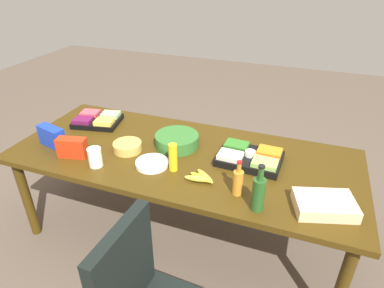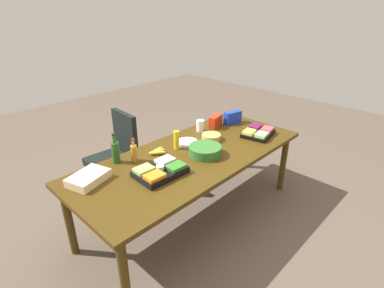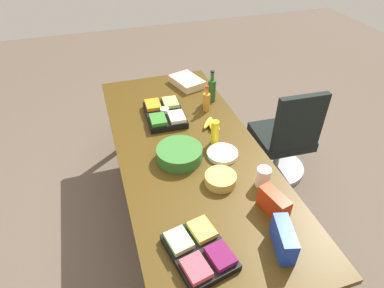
{
  "view_description": "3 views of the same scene",
  "coord_description": "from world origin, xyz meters",
  "views": [
    {
      "loc": [
        -0.76,
        1.84,
        1.97
      ],
      "look_at": [
        -0.07,
        -0.02,
        0.83
      ],
      "focal_mm": 30.91,
      "sensor_mm": 36.0,
      "label": 1
    },
    {
      "loc": [
        -1.88,
        -1.81,
        2.09
      ],
      "look_at": [
        0.05,
        0.05,
        0.82
      ],
      "focal_mm": 28.13,
      "sensor_mm": 36.0,
      "label": 2
    },
    {
      "loc": [
        1.77,
        -0.54,
        2.25
      ],
      "look_at": [
        0.04,
        0.01,
        0.83
      ],
      "focal_mm": 30.8,
      "sensor_mm": 36.0,
      "label": 3
    }
  ],
  "objects": [
    {
      "name": "chip_bowl",
      "position": [
        0.39,
        0.09,
        0.78
      ],
      "size": [
        0.24,
        0.24,
        0.06
      ],
      "primitive_type": "cylinder",
      "rotation": [
        0.0,
        0.0,
        -0.18
      ],
      "color": "gold",
      "rests_on": "conference_table"
    },
    {
      "name": "chip_bag_red",
      "position": [
        0.7,
        0.29,
        0.82
      ],
      "size": [
        0.21,
        0.12,
        0.14
      ],
      "primitive_type": "cube",
      "rotation": [
        0.0,
        0.0,
        0.23
      ],
      "color": "red",
      "rests_on": "conference_table"
    },
    {
      "name": "fruit_platter",
      "position": [
        0.84,
        -0.21,
        0.78
      ],
      "size": [
        0.41,
        0.35,
        0.07
      ],
      "color": "black",
      "rests_on": "conference_table"
    },
    {
      "name": "conference_table",
      "position": [
        0.0,
        0.0,
        0.68
      ],
      "size": [
        2.43,
        1.02,
        0.75
      ],
      "color": "#422E0C",
      "rests_on": "ground"
    },
    {
      "name": "ground_plane",
      "position": [
        0.0,
        0.0,
        0.0
      ],
      "size": [
        10.0,
        10.0,
        0.0
      ],
      "primitive_type": "plane",
      "color": "brown"
    },
    {
      "name": "banana_bunch",
      "position": [
        -0.23,
        0.25,
        0.77
      ],
      "size": [
        0.2,
        0.14,
        0.04
      ],
      "color": "yellow",
      "rests_on": "conference_table"
    },
    {
      "name": "salad_bowl",
      "position": [
        0.08,
        -0.09,
        0.79
      ],
      "size": [
        0.38,
        0.38,
        0.09
      ],
      "primitive_type": "cylinder",
      "rotation": [
        0.0,
        0.0,
        -0.22
      ],
      "color": "#306B2A",
      "rests_on": "conference_table"
    },
    {
      "name": "veggie_tray",
      "position": [
        -0.47,
        -0.07,
        0.78
      ],
      "size": [
        0.43,
        0.32,
        0.09
      ],
      "color": "black",
      "rests_on": "conference_table"
    },
    {
      "name": "office_chair",
      "position": [
        -0.27,
        1.0,
        0.36
      ],
      "size": [
        0.56,
        0.56,
        0.96
      ],
      "color": "gray",
      "rests_on": "ground"
    },
    {
      "name": "paper_plate_stack",
      "position": [
        0.13,
        0.2,
        0.76
      ],
      "size": [
        0.25,
        0.25,
        0.03
      ],
      "primitive_type": "cylinder",
      "rotation": [
        0.0,
        0.0,
        -0.15
      ],
      "color": "white",
      "rests_on": "conference_table"
    },
    {
      "name": "mayo_jar",
      "position": [
        0.48,
        0.34,
        0.81
      ],
      "size": [
        0.09,
        0.09,
        0.13
      ],
      "primitive_type": "cylinder",
      "rotation": [
        0.0,
        0.0,
        -0.04
      ],
      "color": "white",
      "rests_on": "conference_table"
    },
    {
      "name": "wine_bottle",
      "position": [
        -0.6,
        0.39,
        0.86
      ],
      "size": [
        0.09,
        0.09,
        0.29
      ],
      "color": "#255320",
      "rests_on": "conference_table"
    },
    {
      "name": "dressing_bottle",
      "position": [
        -0.47,
        0.3,
        0.83
      ],
      "size": [
        0.07,
        0.07,
        0.23
      ],
      "color": "orange",
      "rests_on": "conference_table"
    },
    {
      "name": "chip_bag_blue",
      "position": [
        0.93,
        0.22,
        0.82
      ],
      "size": [
        0.23,
        0.13,
        0.15
      ],
      "primitive_type": "cube",
      "rotation": [
        0.0,
        0.0,
        -0.25
      ],
      "color": "#193ABC",
      "rests_on": "conference_table"
    },
    {
      "name": "mustard_bottle",
      "position": [
        -0.02,
        0.2,
        0.84
      ],
      "size": [
        0.06,
        0.06,
        0.19
      ],
      "primitive_type": "cylinder",
      "rotation": [
        0.0,
        0.0,
        -0.09
      ],
      "color": "yellow",
      "rests_on": "conference_table"
    },
    {
      "name": "sheet_cake",
      "position": [
        -0.95,
        0.27,
        0.78
      ],
      "size": [
        0.37,
        0.3,
        0.07
      ],
      "primitive_type": "cube",
      "rotation": [
        0.0,
        0.0,
        0.29
      ],
      "color": "beige",
      "rests_on": "conference_table"
    }
  ]
}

